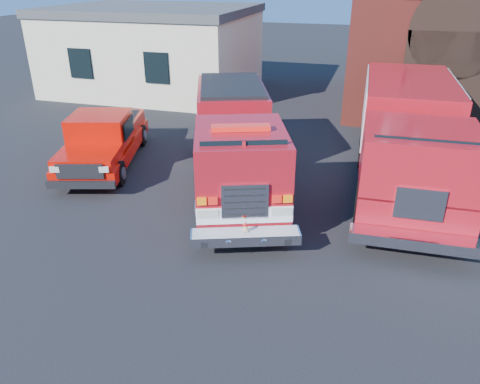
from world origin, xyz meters
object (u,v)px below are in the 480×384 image
(fire_engine, at_px, (235,140))
(side_building, at_px, (155,48))
(pickup_truck, at_px, (104,140))
(secondary_truck, at_px, (408,134))

(fire_engine, bearing_deg, side_building, 125.92)
(pickup_truck, bearing_deg, fire_engine, -1.88)
(secondary_truck, bearing_deg, pickup_truck, -172.93)
(fire_engine, bearing_deg, pickup_truck, 178.12)
(fire_engine, height_order, secondary_truck, secondary_truck)
(fire_engine, relative_size, secondary_truck, 0.97)
(fire_engine, xyz_separation_m, pickup_truck, (-4.70, 0.15, -0.52))
(pickup_truck, xyz_separation_m, secondary_truck, (9.76, 1.21, 0.74))
(side_building, xyz_separation_m, pickup_truck, (3.15, -10.68, -1.34))
(side_building, relative_size, pickup_truck, 1.73)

